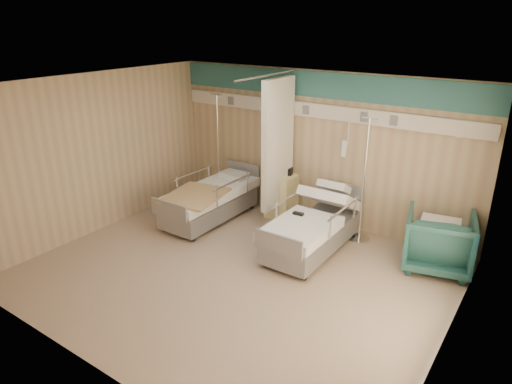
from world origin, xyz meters
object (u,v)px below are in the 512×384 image
bed_left (210,204)px  visitor_armchair (438,241)px  iv_stand_left (219,179)px  bedside_cabinet (282,196)px  bed_right (312,233)px  iv_stand_right (361,216)px

bed_left → visitor_armchair: visitor_armchair is taller
visitor_armchair → iv_stand_left: bearing=-17.0°
bedside_cabinet → iv_stand_left: 1.53m
bed_right → iv_stand_right: iv_stand_right is taller
visitor_armchair → iv_stand_right: 1.37m
iv_stand_right → iv_stand_left: size_ratio=0.96×
bed_left → iv_stand_right: iv_stand_right is taller
iv_stand_right → bed_right: bearing=-121.2°
bed_right → iv_stand_left: bearing=161.7°
bedside_cabinet → visitor_armchair: bearing=-5.7°
iv_stand_left → bed_right: bearing=-18.3°
bed_left → bedside_cabinet: bearing=40.6°
bedside_cabinet → visitor_armchair: (3.00, -0.30, 0.03)m
bed_left → visitor_armchair: size_ratio=2.15×
bed_left → visitor_armchair: (4.05, 0.60, 0.14)m
bed_right → visitor_armchair: 1.95m
iv_stand_right → iv_stand_left: 3.18m
visitor_armchair → iv_stand_right: (-1.35, 0.22, -0.01)m
bed_left → bedside_cabinet: bedside_cabinet is taller
bedside_cabinet → visitor_armchair: 3.02m
iv_stand_right → iv_stand_left: (-3.18, 0.06, 0.02)m
bed_right → iv_stand_left: 2.83m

